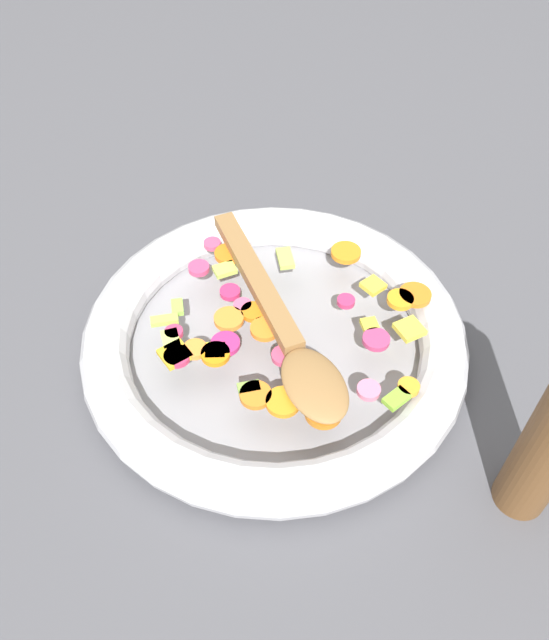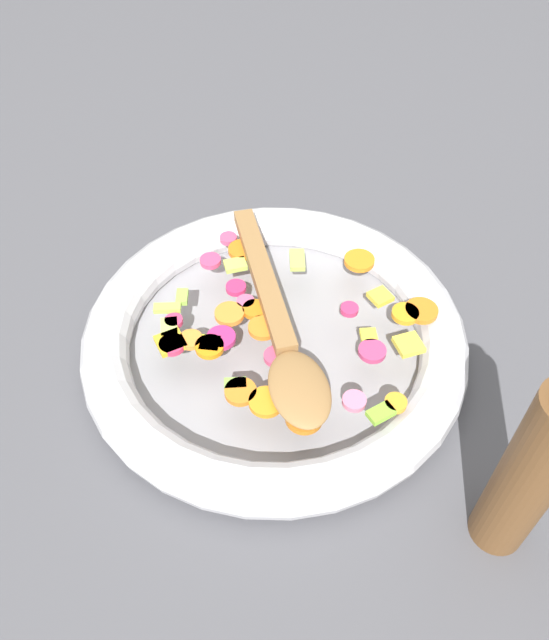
{
  "view_description": "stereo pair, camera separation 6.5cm",
  "coord_description": "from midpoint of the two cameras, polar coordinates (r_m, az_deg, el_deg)",
  "views": [
    {
      "loc": [
        -0.01,
        -0.43,
        0.53
      ],
      "look_at": [
        0.0,
        0.0,
        0.05
      ],
      "focal_mm": 35.0,
      "sensor_mm": 36.0,
      "label": 1
    },
    {
      "loc": [
        0.05,
        -0.43,
        0.53
      ],
      "look_at": [
        0.0,
        0.0,
        0.05
      ],
      "focal_mm": 35.0,
      "sensor_mm": 36.0,
      "label": 2
    }
  ],
  "objects": [
    {
      "name": "ground_plane",
      "position": [
        0.68,
        2.7,
        -2.94
      ],
      "size": [
        4.0,
        4.0,
        0.0
      ],
      "primitive_type": "plane",
      "color": "#4C4C51"
    },
    {
      "name": "chopped_vegetables",
      "position": [
        0.63,
        3.44,
        -0.98
      ],
      "size": [
        0.3,
        0.27,
        0.01
      ],
      "color": "orange",
      "rests_on": "skillet"
    },
    {
      "name": "wooden_spoon",
      "position": [
        0.62,
        3.51,
        -1.05
      ],
      "size": [
        0.14,
        0.3,
        0.01
      ],
      "color": "olive",
      "rests_on": "chopped_vegetables"
    },
    {
      "name": "pepper_mill",
      "position": [
        0.53,
        25.77,
        -12.69
      ],
      "size": [
        0.05,
        0.05,
        0.23
      ],
      "color": "brown",
      "rests_on": "ground_plane"
    },
    {
      "name": "skillet",
      "position": [
        0.67,
        2.77,
        -1.75
      ],
      "size": [
        0.41,
        0.41,
        0.05
      ],
      "color": "gray",
      "rests_on": "ground_plane"
    }
  ]
}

